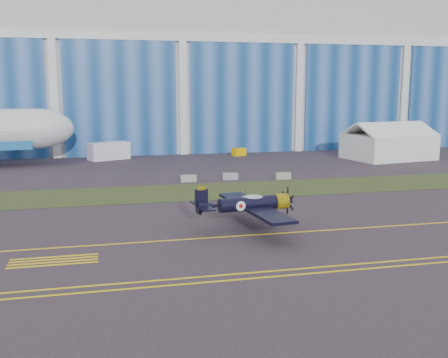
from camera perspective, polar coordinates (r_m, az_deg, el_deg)
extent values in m
plane|color=#382E37|center=(48.30, 4.63, -4.32)|extent=(260.00, 260.00, 0.00)
cube|color=#475128|center=(61.45, 0.66, -1.21)|extent=(260.00, 10.00, 0.02)
cube|color=silver|center=(117.51, -6.22, 11.32)|extent=(220.00, 45.00, 30.00)
cube|color=navy|center=(94.89, -4.47, 8.71)|extent=(220.00, 0.60, 20.00)
cube|color=silver|center=(95.24, -4.55, 15.10)|extent=(220.00, 0.70, 1.20)
cube|color=yellow|center=(43.72, 6.64, -5.85)|extent=(200.00, 0.20, 0.02)
cube|color=yellow|center=(35.36, 11.91, -9.82)|extent=(80.00, 0.20, 0.02)
cube|color=yellow|center=(36.21, 11.24, -9.32)|extent=(80.00, 0.20, 0.02)
cube|color=white|center=(90.12, -12.42, 3.00)|extent=(7.19, 5.19, 2.90)
cube|color=#FFBE00|center=(93.25, 1.64, 2.96)|extent=(2.65, 2.19, 1.33)
cube|color=#919D8F|center=(66.97, -3.89, 0.06)|extent=(2.03, 0.72, 0.90)
cube|color=gray|center=(68.40, 0.70, 0.28)|extent=(2.07, 0.93, 0.90)
cube|color=gray|center=(69.18, 6.45, 0.33)|extent=(2.02, 0.67, 0.90)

